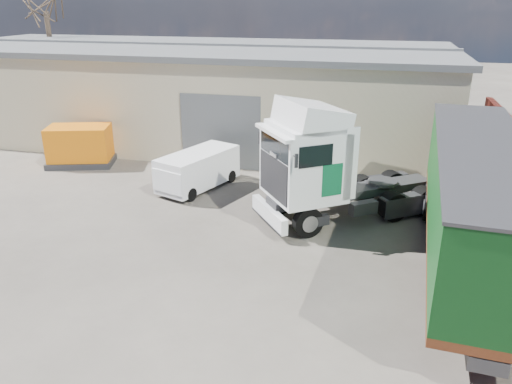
% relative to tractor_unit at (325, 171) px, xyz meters
% --- Properties ---
extents(ground, '(120.00, 120.00, 0.00)m').
position_rel_tractor_unit_xyz_m(ground, '(-3.67, -4.96, -1.94)').
color(ground, black).
rests_on(ground, ground).
extents(warehouse, '(30.60, 12.60, 5.42)m').
position_rel_tractor_unit_xyz_m(warehouse, '(-9.66, 11.03, 0.72)').
color(warehouse, '#C4B796').
rests_on(warehouse, ground).
extents(tractor_unit, '(6.98, 6.09, 4.62)m').
position_rel_tractor_unit_xyz_m(tractor_unit, '(0.00, 0.00, 0.00)').
color(tractor_unit, black).
rests_on(tractor_unit, ground).
extents(box_trailer, '(3.29, 12.04, 3.96)m').
position_rel_tractor_unit_xyz_m(box_trailer, '(4.72, -2.44, 0.47)').
color(box_trailer, '#2D2D30').
rests_on(box_trailer, ground).
extents(panel_van, '(2.88, 4.28, 1.62)m').
position_rel_tractor_unit_xyz_m(panel_van, '(-5.81, 1.88, -1.10)').
color(panel_van, black).
rests_on(panel_van, ground).
extents(orange_skip, '(3.59, 2.82, 1.96)m').
position_rel_tractor_unit_xyz_m(orange_skip, '(-12.65, 3.73, -1.09)').
color(orange_skip, '#2D2D30').
rests_on(orange_skip, ground).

